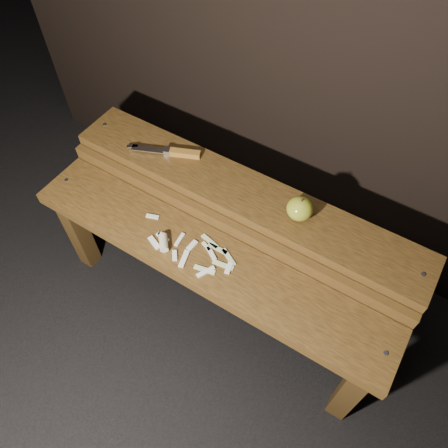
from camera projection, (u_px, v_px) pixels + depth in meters
The scene contains 6 objects.
ground at pixel (216, 304), 1.66m from camera, with size 60.00×60.00×0.00m, color black.
bench_front_tier at pixel (203, 269), 1.35m from camera, with size 1.20×0.20×0.42m.
bench_rear_tier at pixel (241, 208), 1.41m from camera, with size 1.20×0.21×0.50m.
apple at pixel (300, 209), 1.26m from camera, with size 0.08×0.08×0.08m.
knife at pixel (175, 152), 1.42m from camera, with size 0.24×0.11×0.02m.
apple_scraps at pixel (182, 248), 1.31m from camera, with size 0.34×0.14×0.03m.
Camera 1 is at (0.41, -0.60, 1.52)m, focal length 35.00 mm.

